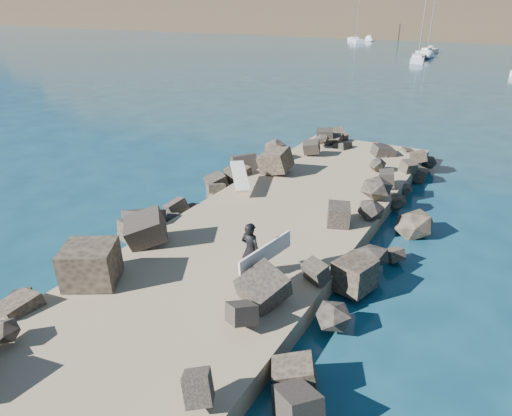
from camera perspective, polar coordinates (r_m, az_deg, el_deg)
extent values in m
plane|color=#0F384C|center=(15.49, 1.85, -3.74)|extent=(800.00, 800.00, 0.00)
cube|color=#8C7759|center=(13.83, -2.07, -6.02)|extent=(6.00, 26.00, 0.60)
cube|color=black|center=(15.63, -10.19, -1.81)|extent=(2.60, 22.00, 1.00)
cube|color=black|center=(13.05, 10.08, -7.42)|extent=(2.60, 22.00, 1.00)
cube|color=silver|center=(17.74, -2.03, 3.69)|extent=(1.77, 2.03, 0.07)
imported|color=black|center=(11.90, -0.69, -5.34)|extent=(0.62, 0.44, 1.59)
cube|color=white|center=(11.69, 1.22, -5.70)|extent=(0.48, 1.93, 0.62)
cube|color=silver|center=(78.61, 20.62, 17.76)|extent=(2.29, 6.39, 0.80)
cylinder|color=gray|center=(78.36, 21.05, 20.49)|extent=(0.12, 0.12, 6.88)
cube|color=silver|center=(77.83, 20.57, 18.09)|extent=(1.25, 1.88, 0.44)
cube|color=silver|center=(68.40, 19.59, 17.12)|extent=(2.78, 7.55, 0.80)
cylinder|color=gray|center=(68.08, 20.14, 20.78)|extent=(0.12, 0.12, 8.12)
cube|color=silver|center=(67.49, 19.49, 17.48)|extent=(1.50, 2.23, 0.44)
cube|color=silver|center=(99.25, 12.37, 19.76)|extent=(5.58, 7.64, 0.80)
cylinder|color=gray|center=(99.03, 12.63, 22.45)|extent=(0.12, 0.12, 8.67)
cube|color=silver|center=(98.45, 12.24, 20.03)|extent=(2.23, 2.54, 0.44)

